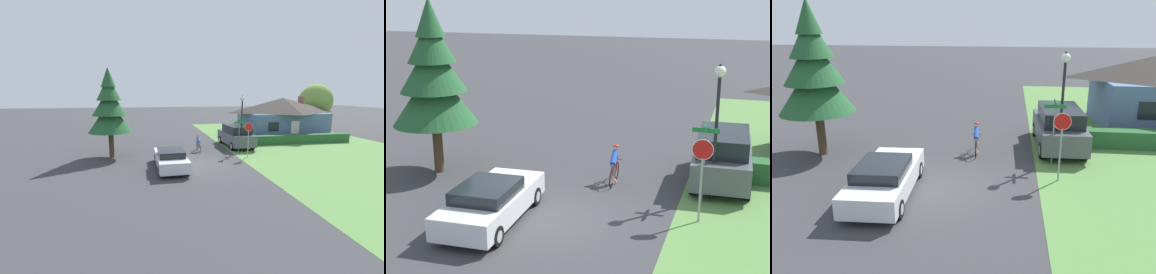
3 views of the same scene
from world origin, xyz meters
TOP-DOWN VIEW (x-y plane):
  - ground_plane at (0.00, 0.00)m, footprint 140.00×140.00m
  - sedan_left_lane at (-1.62, -0.68)m, footprint 2.04×4.70m
  - cyclist at (1.13, 3.86)m, footprint 0.44×1.65m
  - parked_suv_right at (4.91, 5.23)m, footprint 2.18×4.85m
  - stop_sign at (4.49, 1.27)m, footprint 0.64×0.07m
  - street_lamp at (4.72, 3.39)m, footprint 0.38×0.38m
  - street_name_sign at (4.42, 3.08)m, footprint 0.90×0.90m
  - conifer_tall_near at (-5.81, 3.01)m, footprint 3.22×3.22m

SIDE VIEW (x-z plane):
  - ground_plane at x=0.00m, z-range 0.00..0.00m
  - sedan_left_lane at x=-1.62m, z-range 0.00..1.30m
  - cyclist at x=1.13m, z-range -0.03..1.42m
  - parked_suv_right at x=4.91m, z-range 0.02..1.99m
  - stop_sign at x=4.49m, z-range 0.51..3.17m
  - street_name_sign at x=4.42m, z-range 0.52..3.25m
  - street_lamp at x=4.72m, z-range 1.04..5.71m
  - conifer_tall_near at x=-5.81m, z-range 0.42..7.17m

